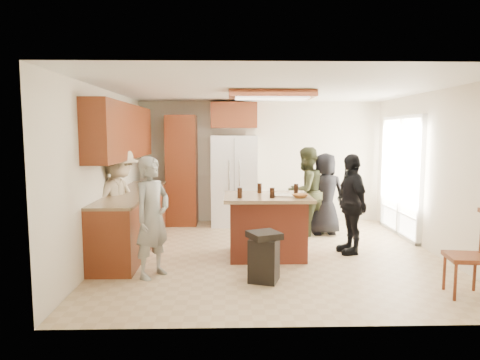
{
  "coord_description": "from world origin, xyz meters",
  "views": [
    {
      "loc": [
        -0.65,
        -6.41,
        1.86
      ],
      "look_at": [
        -0.48,
        -0.02,
        1.15
      ],
      "focal_mm": 32.0,
      "sensor_mm": 36.0,
      "label": 1
    }
  ],
  "objects_px": {
    "person_front_left": "(152,217)",
    "person_behind_right": "(325,194)",
    "trash_bin": "(264,256)",
    "spindle_chair": "(468,257)",
    "person_side_right": "(351,204)",
    "refrigerator": "(234,181)",
    "person_behind_left": "(306,191)",
    "person_counter": "(119,201)",
    "kitchen_island": "(267,225)"
  },
  "relations": [
    {
      "from": "person_front_left",
      "to": "person_behind_right",
      "type": "bearing_deg",
      "value": -17.75
    },
    {
      "from": "trash_bin",
      "to": "spindle_chair",
      "type": "xyz_separation_m",
      "value": [
        2.28,
        -0.55,
        0.13
      ]
    },
    {
      "from": "person_behind_right",
      "to": "person_side_right",
      "type": "xyz_separation_m",
      "value": [
        0.13,
        -1.2,
        0.02
      ]
    },
    {
      "from": "refrigerator",
      "to": "trash_bin",
      "type": "xyz_separation_m",
      "value": [
        0.34,
        -3.33,
        -0.58
      ]
    },
    {
      "from": "person_behind_left",
      "to": "person_side_right",
      "type": "distance_m",
      "value": 1.27
    },
    {
      "from": "person_behind_left",
      "to": "refrigerator",
      "type": "relative_size",
      "value": 0.89
    },
    {
      "from": "person_counter",
      "to": "kitchen_island",
      "type": "distance_m",
      "value": 2.28
    },
    {
      "from": "kitchen_island",
      "to": "person_behind_left",
      "type": "bearing_deg",
      "value": 58.29
    },
    {
      "from": "refrigerator",
      "to": "kitchen_island",
      "type": "distance_m",
      "value": 2.33
    },
    {
      "from": "person_behind_right",
      "to": "trash_bin",
      "type": "distance_m",
      "value": 2.81
    },
    {
      "from": "trash_bin",
      "to": "spindle_chair",
      "type": "bearing_deg",
      "value": -13.56
    },
    {
      "from": "kitchen_island",
      "to": "refrigerator",
      "type": "bearing_deg",
      "value": 101.73
    },
    {
      "from": "refrigerator",
      "to": "kitchen_island",
      "type": "height_order",
      "value": "refrigerator"
    },
    {
      "from": "person_front_left",
      "to": "person_side_right",
      "type": "height_order",
      "value": "person_front_left"
    },
    {
      "from": "person_behind_right",
      "to": "spindle_chair",
      "type": "height_order",
      "value": "person_behind_right"
    },
    {
      "from": "person_front_left",
      "to": "person_behind_right",
      "type": "relative_size",
      "value": 1.04
    },
    {
      "from": "kitchen_island",
      "to": "spindle_chair",
      "type": "distance_m",
      "value": 2.7
    },
    {
      "from": "refrigerator",
      "to": "person_counter",
      "type": "bearing_deg",
      "value": -130.88
    },
    {
      "from": "person_counter",
      "to": "person_side_right",
      "type": "bearing_deg",
      "value": -65.65
    },
    {
      "from": "person_front_left",
      "to": "person_behind_left",
      "type": "xyz_separation_m",
      "value": [
        2.37,
        2.2,
        0.02
      ]
    },
    {
      "from": "person_side_right",
      "to": "spindle_chair",
      "type": "relative_size",
      "value": 1.55
    },
    {
      "from": "person_side_right",
      "to": "trash_bin",
      "type": "bearing_deg",
      "value": -57.23
    },
    {
      "from": "person_counter",
      "to": "spindle_chair",
      "type": "xyz_separation_m",
      "value": [
        4.4,
        -1.83,
        -0.37
      ]
    },
    {
      "from": "person_front_left",
      "to": "person_counter",
      "type": "xyz_separation_m",
      "value": [
        -0.69,
        1.06,
        0.04
      ]
    },
    {
      "from": "trash_bin",
      "to": "spindle_chair",
      "type": "height_order",
      "value": "spindle_chair"
    },
    {
      "from": "person_front_left",
      "to": "person_side_right",
      "type": "xyz_separation_m",
      "value": [
        2.86,
        1.03,
        -0.01
      ]
    },
    {
      "from": "person_side_right",
      "to": "spindle_chair",
      "type": "distance_m",
      "value": 2.01
    },
    {
      "from": "person_behind_left",
      "to": "kitchen_island",
      "type": "bearing_deg",
      "value": 23.77
    },
    {
      "from": "person_behind_right",
      "to": "refrigerator",
      "type": "distance_m",
      "value": 1.87
    },
    {
      "from": "person_behind_left",
      "to": "trash_bin",
      "type": "height_order",
      "value": "person_behind_left"
    },
    {
      "from": "person_behind_left",
      "to": "kitchen_island",
      "type": "height_order",
      "value": "person_behind_left"
    },
    {
      "from": "kitchen_island",
      "to": "spindle_chair",
      "type": "relative_size",
      "value": 1.29
    },
    {
      "from": "person_front_left",
      "to": "trash_bin",
      "type": "xyz_separation_m",
      "value": [
        1.42,
        -0.21,
        -0.46
      ]
    },
    {
      "from": "person_front_left",
      "to": "kitchen_island",
      "type": "relative_size",
      "value": 1.22
    },
    {
      "from": "person_behind_left",
      "to": "kitchen_island",
      "type": "xyz_separation_m",
      "value": [
        -0.82,
        -1.33,
        -0.33
      ]
    },
    {
      "from": "person_front_left",
      "to": "spindle_chair",
      "type": "height_order",
      "value": "person_front_left"
    },
    {
      "from": "kitchen_island",
      "to": "trash_bin",
      "type": "distance_m",
      "value": 1.1
    },
    {
      "from": "person_front_left",
      "to": "refrigerator",
      "type": "xyz_separation_m",
      "value": [
        1.09,
        3.11,
        0.12
      ]
    },
    {
      "from": "spindle_chair",
      "to": "person_side_right",
      "type": "bearing_deg",
      "value": 115.2
    },
    {
      "from": "person_behind_left",
      "to": "kitchen_island",
      "type": "distance_m",
      "value": 1.6
    },
    {
      "from": "trash_bin",
      "to": "refrigerator",
      "type": "bearing_deg",
      "value": 95.79
    },
    {
      "from": "kitchen_island",
      "to": "spindle_chair",
      "type": "bearing_deg",
      "value": -37.23
    },
    {
      "from": "person_behind_right",
      "to": "kitchen_island",
      "type": "relative_size",
      "value": 1.17
    },
    {
      "from": "refrigerator",
      "to": "spindle_chair",
      "type": "distance_m",
      "value": 4.7
    },
    {
      "from": "person_front_left",
      "to": "refrigerator",
      "type": "height_order",
      "value": "refrigerator"
    },
    {
      "from": "spindle_chair",
      "to": "kitchen_island",
      "type": "bearing_deg",
      "value": 142.77
    },
    {
      "from": "refrigerator",
      "to": "trash_bin",
      "type": "relative_size",
      "value": 2.86
    },
    {
      "from": "trash_bin",
      "to": "spindle_chair",
      "type": "distance_m",
      "value": 2.35
    },
    {
      "from": "refrigerator",
      "to": "person_behind_right",
      "type": "bearing_deg",
      "value": -28.24
    },
    {
      "from": "person_front_left",
      "to": "spindle_chair",
      "type": "relative_size",
      "value": 1.57
    }
  ]
}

